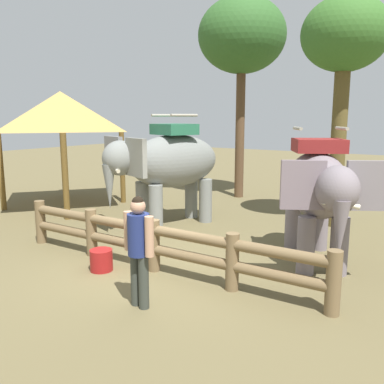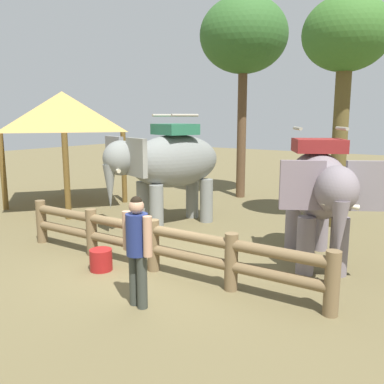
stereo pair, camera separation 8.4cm
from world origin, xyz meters
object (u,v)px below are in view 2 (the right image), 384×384
Objects in this scene: thatched_shelter at (63,112)px; feed_bucket at (101,260)px; log_fence at (153,241)px; tourist_woman_in_black at (137,244)px; elephant_near_left at (168,164)px; tree_back_center at (346,42)px; elephant_center at (319,189)px; tree_far_left at (244,37)px.

thatched_shelter reaches higher than feed_bucket.
log_fence is 1.67m from tourist_woman_in_black.
elephant_near_left is 4.04m from feed_bucket.
tree_back_center is at bearing 79.35° from tourist_woman_in_black.
elephant_center reaches higher than log_fence.
tree_far_left is 1.18× the size of tree_back_center.
tree_back_center is at bearing -29.48° from tree_far_left.
tree_far_left is at bearing 150.52° from tree_back_center.
tourist_woman_in_black reaches higher than feed_bucket.
elephant_center is 9.20m from thatched_shelter.
thatched_shelter is 7.29m from feed_bucket.
log_fence is at bearing -58.03° from elephant_near_left.
elephant_center is at bearing -10.94° from elephant_near_left.
tree_back_center is at bearing 63.95° from feed_bucket.
thatched_shelter is (-4.51, 0.14, 1.45)m from elephant_near_left.
elephant_near_left is 2.03× the size of tourist_woman_in_black.
tourist_woman_in_black is 8.10m from tree_back_center.
elephant_center reaches higher than feed_bucket.
tourist_woman_in_black is 2.06m from feed_bucket.
tourist_woman_in_black reaches higher than log_fence.
tree_back_center is at bearing 69.24° from log_fence.
tree_far_left reaches higher than tourist_woman_in_black.
elephant_near_left is at bearing -1.72° from thatched_shelter.
feed_bucket is at bearing -142.03° from elephant_center.
log_fence is 2.18× the size of elephant_center.
elephant_center is 4.65m from feed_bucket.
thatched_shelter is at bearing 173.64° from elephant_center.
log_fence is 1.74× the size of thatched_shelter.
log_fence is 3.74m from elephant_near_left.
tree_back_center is (4.21, -2.38, -0.90)m from tree_far_left.
elephant_center is 4.01m from tourist_woman_in_black.
tourist_woman_in_black is at bearing -25.39° from feed_bucket.
log_fence is at bearing -140.46° from elephant_center.
tree_far_left is at bearing 92.55° from elephant_near_left.
elephant_center is at bearing 62.98° from tourist_woman_in_black.
log_fence is 15.97× the size of feed_bucket.
elephant_center is 0.54× the size of tree_back_center.
tree_back_center reaches higher than thatched_shelter.
tree_far_left is at bearing 48.12° from thatched_shelter.
log_fence is 7.59m from thatched_shelter.
tourist_woman_in_black is 0.30× the size of tree_back_center.
elephant_near_left is 5.74m from tree_back_center.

